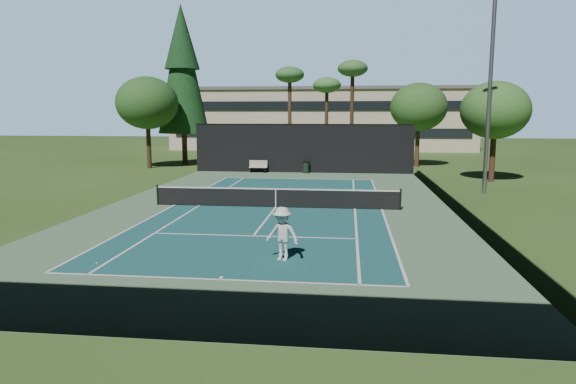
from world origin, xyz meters
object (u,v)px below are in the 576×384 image
object	(u,v)px
tennis_ball_a	(97,263)
park_bench	(258,166)
tennis_ball_b	(267,197)
tennis_ball_c	(318,198)
tennis_net	(276,197)
player	(282,234)
trash_bin	(306,167)
tennis_ball_d	(197,196)

from	to	relation	value
tennis_ball_a	park_bench	bearing A→B (deg)	88.47
tennis_ball_b	tennis_ball_a	bearing A→B (deg)	-103.83
tennis_ball_b	park_bench	bearing A→B (deg)	102.13
tennis_ball_b	tennis_ball_c	world-z (taller)	tennis_ball_b
tennis_net	park_bench	bearing A→B (deg)	103.24
player	trash_bin	world-z (taller)	player
tennis_ball_a	tennis_ball_d	world-z (taller)	tennis_ball_a
tennis_net	park_bench	xyz separation A→B (m)	(-3.68, 15.63, -0.01)
tennis_ball_a	tennis_ball_c	distance (m)	15.33
tennis_net	tennis_ball_c	size ratio (longest dim) A/B	186.23
tennis_ball_b	tennis_ball_d	xyz separation A→B (m)	(-4.22, 0.05, -0.00)
park_bench	tennis_ball_a	bearing A→B (deg)	-91.53
park_bench	tennis_net	bearing A→B (deg)	-76.76
tennis_ball_c	trash_bin	bearing A→B (deg)	97.82
tennis_net	park_bench	distance (m)	16.05
player	park_bench	size ratio (longest dim) A/B	1.21
tennis_ball_b	park_bench	size ratio (longest dim) A/B	0.05
tennis_ball_d	park_bench	bearing A→B (deg)	83.08
park_bench	trash_bin	bearing A→B (deg)	1.25
tennis_ball_a	park_bench	world-z (taller)	park_bench
player	tennis_ball_b	size ratio (longest dim) A/B	23.96
trash_bin	player	bearing A→B (deg)	-87.09
tennis_ball_c	trash_bin	world-z (taller)	trash_bin
tennis_ball_b	tennis_ball_d	distance (m)	4.22
tennis_net	player	size ratio (longest dim) A/B	7.11
tennis_ball_a	tennis_ball_b	size ratio (longest dim) A/B	0.90
tennis_ball_b	trash_bin	xyz separation A→B (m)	(1.27, 12.65, 0.44)
tennis_net	tennis_ball_c	xyz separation A→B (m)	(2.02, 3.15, -0.52)
tennis_ball_c	tennis_ball_d	xyz separation A→B (m)	(-7.22, -0.04, -0.00)
tennis_ball_a	park_bench	size ratio (longest dim) A/B	0.05
tennis_ball_c	park_bench	xyz separation A→B (m)	(-5.70, 12.48, 0.51)
park_bench	player	bearing A→B (deg)	-78.21
tennis_ball_d	tennis_ball_a	bearing A→B (deg)	-86.64
tennis_net	tennis_ball_c	world-z (taller)	tennis_net
tennis_ball_b	trash_bin	distance (m)	12.72
player	trash_bin	distance (m)	25.34
tennis_ball_c	park_bench	world-z (taller)	park_bench
tennis_net	tennis_ball_d	world-z (taller)	tennis_net
player	tennis_ball_c	bearing A→B (deg)	106.92
player	tennis_ball_c	size ratio (longest dim) A/B	26.18
tennis_ball_a	park_bench	xyz separation A→B (m)	(0.71, 26.40, 0.51)
tennis_ball_c	player	bearing A→B (deg)	-91.98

